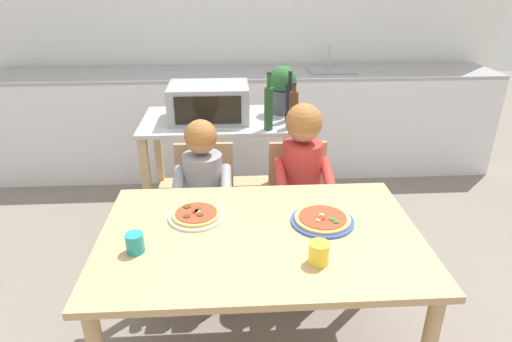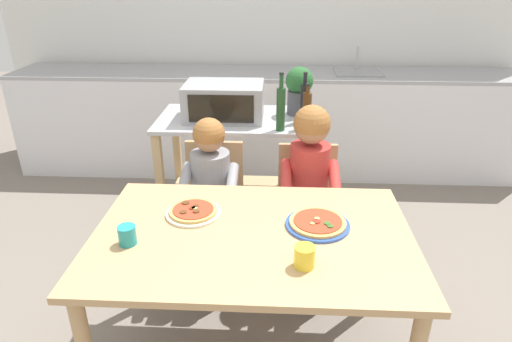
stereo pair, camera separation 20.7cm
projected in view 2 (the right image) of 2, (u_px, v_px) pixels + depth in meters
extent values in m
plane|color=slate|center=(261.00, 239.00, 3.13)|extent=(10.57, 10.57, 0.00)
cube|color=white|center=(269.00, 15.00, 4.05)|extent=(4.98, 0.12, 2.70)
cube|color=silver|center=(267.00, 123.00, 4.06)|extent=(4.48, 0.60, 0.89)
cube|color=#9E9EA3|center=(268.00, 74.00, 3.87)|extent=(4.48, 0.60, 0.03)
cube|color=gray|center=(358.00, 73.00, 3.82)|extent=(0.40, 0.33, 0.02)
cylinder|color=#B7BABF|center=(357.00, 59.00, 3.89)|extent=(0.02, 0.02, 0.20)
cube|color=#B7BABF|center=(236.00, 120.00, 2.89)|extent=(1.02, 0.60, 0.02)
cube|color=tan|center=(237.00, 193.00, 3.11)|extent=(0.94, 0.55, 0.02)
cube|color=tan|center=(162.00, 194.00, 2.85)|extent=(0.05, 0.05, 0.83)
cube|color=tan|center=(307.00, 198.00, 2.81)|extent=(0.05, 0.05, 0.83)
cube|color=tan|center=(178.00, 162.00, 3.32)|extent=(0.05, 0.05, 0.83)
cube|color=tan|center=(303.00, 165.00, 3.28)|extent=(0.05, 0.05, 0.83)
cube|color=#999BA0|center=(224.00, 101.00, 2.83)|extent=(0.50, 0.35, 0.23)
cube|color=black|center=(221.00, 109.00, 2.67)|extent=(0.40, 0.01, 0.17)
cylinder|color=black|center=(250.00, 120.00, 2.69)|extent=(0.02, 0.01, 0.02)
cylinder|color=black|center=(304.00, 103.00, 2.76)|extent=(0.05, 0.05, 0.24)
cylinder|color=black|center=(305.00, 79.00, 2.69)|extent=(0.02, 0.02, 0.06)
cylinder|color=black|center=(306.00, 73.00, 2.68)|extent=(0.02, 0.02, 0.01)
cylinder|color=#4C2D14|center=(307.00, 111.00, 2.65)|extent=(0.05, 0.05, 0.22)
cylinder|color=#4C2D14|center=(308.00, 89.00, 2.59)|extent=(0.02, 0.02, 0.04)
cylinder|color=black|center=(308.00, 85.00, 2.58)|extent=(0.02, 0.02, 0.01)
cylinder|color=#1E4723|center=(281.00, 110.00, 2.61)|extent=(0.05, 0.05, 0.26)
cylinder|color=#1E4723|center=(281.00, 81.00, 2.54)|extent=(0.02, 0.02, 0.08)
cylinder|color=black|center=(282.00, 74.00, 2.52)|extent=(0.03, 0.03, 0.01)
cylinder|color=#4C4C51|center=(299.00, 103.00, 2.92)|extent=(0.15, 0.15, 0.16)
sphere|color=#28602D|center=(299.00, 81.00, 2.86)|extent=(0.18, 0.18, 0.18)
cube|color=tan|center=(252.00, 236.00, 1.87)|extent=(1.35, 0.88, 0.03)
cylinder|color=tan|center=(144.00, 251.00, 2.39)|extent=(0.06, 0.06, 0.70)
cylinder|color=tan|center=(372.00, 258.00, 2.34)|extent=(0.06, 0.06, 0.70)
cube|color=tan|center=(213.00, 211.00, 2.61)|extent=(0.36, 0.36, 0.04)
cube|color=tan|center=(215.00, 171.00, 2.67)|extent=(0.34, 0.03, 0.38)
cylinder|color=tan|center=(236.00, 258.00, 2.56)|extent=(0.03, 0.03, 0.42)
cylinder|color=tan|center=(185.00, 256.00, 2.57)|extent=(0.03, 0.03, 0.42)
cylinder|color=tan|center=(240.00, 230.00, 2.83)|extent=(0.03, 0.03, 0.42)
cylinder|color=tan|center=(194.00, 229.00, 2.84)|extent=(0.03, 0.03, 0.42)
cube|color=tan|center=(307.00, 215.00, 2.57)|extent=(0.36, 0.36, 0.04)
cube|color=tan|center=(307.00, 174.00, 2.63)|extent=(0.34, 0.03, 0.38)
cylinder|color=tan|center=(333.00, 262.00, 2.52)|extent=(0.03, 0.03, 0.42)
cylinder|color=tan|center=(280.00, 261.00, 2.53)|extent=(0.03, 0.03, 0.42)
cylinder|color=tan|center=(328.00, 234.00, 2.79)|extent=(0.03, 0.03, 0.42)
cylinder|color=tan|center=(280.00, 232.00, 2.80)|extent=(0.03, 0.03, 0.42)
cube|color=#424C6B|center=(221.00, 218.00, 2.46)|extent=(0.10, 0.30, 0.10)
cylinder|color=#424C6B|center=(220.00, 267.00, 2.44)|extent=(0.08, 0.08, 0.44)
cube|color=#424C6B|center=(196.00, 217.00, 2.47)|extent=(0.10, 0.30, 0.10)
cylinder|color=#424C6B|center=(195.00, 267.00, 2.45)|extent=(0.08, 0.08, 0.44)
cylinder|color=gray|center=(232.00, 183.00, 2.41)|extent=(0.06, 0.26, 0.15)
cylinder|color=gray|center=(185.00, 182.00, 2.42)|extent=(0.06, 0.26, 0.15)
cylinder|color=gray|center=(211.00, 180.00, 2.52)|extent=(0.22, 0.22, 0.33)
sphere|color=#A37556|center=(209.00, 137.00, 2.41)|extent=(0.17, 0.17, 0.17)
sphere|color=#9E6633|center=(209.00, 134.00, 2.40)|extent=(0.18, 0.18, 0.18)
cube|color=#424C6B|center=(321.00, 222.00, 2.42)|extent=(0.10, 0.30, 0.10)
cylinder|color=#424C6B|center=(321.00, 272.00, 2.41)|extent=(0.08, 0.08, 0.44)
cube|color=#424C6B|center=(296.00, 221.00, 2.43)|extent=(0.10, 0.30, 0.10)
cylinder|color=#424C6B|center=(295.00, 271.00, 2.41)|extent=(0.08, 0.08, 0.44)
cylinder|color=#BC332D|center=(335.00, 180.00, 2.36)|extent=(0.06, 0.26, 0.15)
cylinder|color=#BC332D|center=(286.00, 179.00, 2.37)|extent=(0.06, 0.26, 0.15)
cylinder|color=#BC332D|center=(309.00, 178.00, 2.47)|extent=(0.22, 0.22, 0.40)
sphere|color=#A37556|center=(312.00, 127.00, 2.34)|extent=(0.19, 0.19, 0.19)
sphere|color=#9E6633|center=(312.00, 124.00, 2.33)|extent=(0.20, 0.20, 0.20)
cylinder|color=beige|center=(193.00, 213.00, 2.00)|extent=(0.25, 0.25, 0.01)
cylinder|color=tan|center=(193.00, 211.00, 1.99)|extent=(0.22, 0.22, 0.01)
cylinder|color=#B23D23|center=(193.00, 209.00, 1.99)|extent=(0.18, 0.18, 0.00)
cylinder|color=#563319|center=(196.00, 211.00, 1.97)|extent=(0.03, 0.03, 0.01)
cylinder|color=#563319|center=(186.00, 203.00, 2.04)|extent=(0.04, 0.04, 0.01)
cylinder|color=#563319|center=(196.00, 206.00, 2.01)|extent=(0.03, 0.03, 0.01)
cylinder|color=#DBC666|center=(194.00, 208.00, 1.99)|extent=(0.03, 0.03, 0.01)
cylinder|color=#563319|center=(183.00, 212.00, 1.96)|extent=(0.03, 0.03, 0.01)
cylinder|color=maroon|center=(192.00, 208.00, 1.99)|extent=(0.03, 0.03, 0.01)
cylinder|color=#3356B7|center=(317.00, 225.00, 1.91)|extent=(0.28, 0.28, 0.01)
cylinder|color=tan|center=(318.00, 222.00, 1.90)|extent=(0.25, 0.25, 0.01)
cylinder|color=#B23D23|center=(318.00, 221.00, 1.90)|extent=(0.21, 0.21, 0.00)
cylinder|color=#386628|center=(327.00, 223.00, 1.87)|extent=(0.03, 0.03, 0.01)
cylinder|color=#386628|center=(330.00, 226.00, 1.85)|extent=(0.03, 0.03, 0.01)
cylinder|color=#DBC666|center=(317.00, 219.00, 1.91)|extent=(0.02, 0.02, 0.01)
cylinder|color=#DBC666|center=(313.00, 224.00, 1.87)|extent=(0.02, 0.02, 0.01)
cylinder|color=maroon|center=(316.00, 221.00, 1.89)|extent=(0.04, 0.04, 0.01)
cylinder|color=yellow|center=(304.00, 257.00, 1.64)|extent=(0.08, 0.08, 0.09)
cylinder|color=teal|center=(127.00, 235.00, 1.77)|extent=(0.07, 0.07, 0.08)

